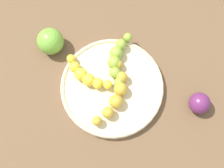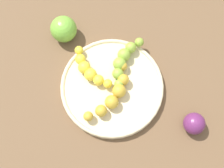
# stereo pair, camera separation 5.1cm
# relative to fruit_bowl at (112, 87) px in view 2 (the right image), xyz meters

# --- Properties ---
(ground_plane) EXTENTS (2.40, 2.40, 0.00)m
(ground_plane) POSITION_rel_fruit_bowl_xyz_m (0.00, 0.00, -0.01)
(ground_plane) COLOR brown
(fruit_bowl) EXTENTS (0.25, 0.25, 0.02)m
(fruit_bowl) POSITION_rel_fruit_bowl_xyz_m (0.00, 0.00, 0.00)
(fruit_bowl) COLOR beige
(fruit_bowl) RESTS_ON ground_plane
(banana_spotted) EXTENTS (0.11, 0.15, 0.03)m
(banana_spotted) POSITION_rel_fruit_bowl_xyz_m (-0.02, 0.01, 0.02)
(banana_spotted) COLOR gold
(banana_spotted) RESTS_ON fruit_bowl
(banana_green) EXTENTS (0.10, 0.11, 0.03)m
(banana_green) POSITION_rel_fruit_bowl_xyz_m (0.05, -0.05, 0.02)
(banana_green) COLOR #8CAD38
(banana_green) RESTS_ON fruit_bowl
(banana_yellow) EXTENTS (0.13, 0.06, 0.03)m
(banana_yellow) POSITION_rel_fruit_bowl_xyz_m (0.06, 0.04, 0.02)
(banana_yellow) COLOR yellow
(banana_yellow) RESTS_ON fruit_bowl
(apple_green) EXTENTS (0.07, 0.07, 0.07)m
(apple_green) POSITION_rel_fruit_bowl_xyz_m (0.18, 0.06, 0.02)
(apple_green) COLOR #72B238
(apple_green) RESTS_ON ground_plane
(plum_purple) EXTENTS (0.05, 0.05, 0.05)m
(plum_purple) POSITION_rel_fruit_bowl_xyz_m (-0.16, -0.14, 0.01)
(plum_purple) COLOR #662659
(plum_purple) RESTS_ON ground_plane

